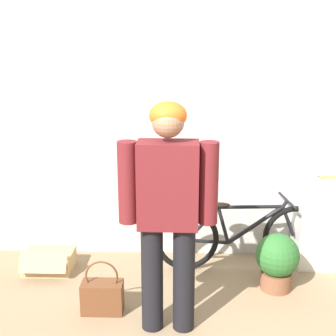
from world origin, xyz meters
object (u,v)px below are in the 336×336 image
Objects in this scene: person at (168,204)px; banana at (336,177)px; bicycle at (241,236)px; cardboard_box at (49,261)px; handbag at (102,296)px; potted_plant at (277,260)px.

person is 1.95m from banana.
cardboard_box is (-1.84, -0.12, -0.24)m from bicycle.
cardboard_box is at bearing 143.81° from person.
bicycle reaches higher than handbag.
banana is at bearing 37.34° from person.
potted_plant is at bearing 33.68° from person.
potted_plant is at bearing -7.83° from cardboard_box.
person is at bearing -147.41° from potted_plant.
person reaches higher than cardboard_box.
cardboard_box is 0.89× the size of potted_plant.
banana reaches higher than potted_plant.
potted_plant reaches higher than handbag.
person is at bearing -37.28° from cardboard_box.
cardboard_box is at bearing 176.21° from bicycle.
handbag is 0.99× the size of cardboard_box.
banana reaches higher than cardboard_box.
handbag is at bearing -164.61° from potted_plant.
person is 1.33m from potted_plant.
handbag is (-0.54, 0.19, -0.87)m from person.
person is 4.79× the size of banana.
potted_plant is at bearing -138.86° from banana.
bicycle is (0.67, 1.01, -0.68)m from person.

